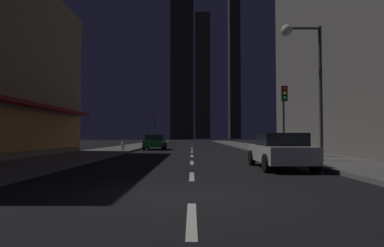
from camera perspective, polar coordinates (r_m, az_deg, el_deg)
The scene contains 13 objects.
ground_plane at distance 39.05m, azimuth 0.00°, elevation -4.32°, with size 78.00×136.00×0.10m, color black.
sidewalk_right at distance 39.66m, azimuth 10.19°, elevation -4.07°, with size 4.00×76.00×0.15m, color #605E59.
sidewalk_left at distance 39.67m, azimuth -10.19°, elevation -4.07°, with size 4.00×76.00×0.15m, color #605E59.
lane_marking_center at distance 20.66m, azimuth -0.00°, elevation -5.97°, with size 0.16×33.40×0.01m.
skyscraper_distant_tall at distance 124.13m, azimuth -1.80°, elevation 12.31°, with size 8.78×6.76×65.24m, color #373429.
skyscraper_distant_mid at distance 163.36m, azimuth 1.93°, elevation 8.69°, with size 7.79×7.53×64.89m, color #3C392D.
skyscraper_distant_short at distance 154.01m, azimuth 7.73°, elevation 12.07°, with size 5.03×7.70×78.96m, color #3E3B2E.
car_parked_near at distance 13.23m, azimuth 15.83°, elevation -4.76°, with size 1.98×4.24×1.45m.
car_parked_far at distance 30.56m, azimuth -6.77°, elevation -3.38°, with size 1.98×4.24×1.45m.
fire_hydrant_far_left at distance 27.18m, azimuth -12.57°, elevation -4.09°, with size 0.42×0.30×0.65m.
traffic_light_near_right at distance 19.35m, azimuth 16.54°, elevation 3.32°, with size 0.32×0.48×4.20m.
traffic_light_far_left at distance 45.70m, azimuth -6.91°, elevation 0.06°, with size 0.32×0.48×4.20m.
street_lamp_right at distance 16.25m, azimuth 19.71°, elevation 11.13°, with size 1.96×0.56×6.58m.
Camera 1 is at (0.01, -7.02, 1.33)m, focal length 29.12 mm.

